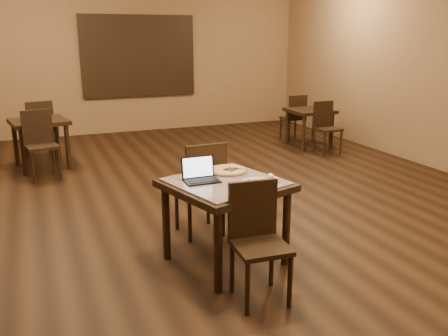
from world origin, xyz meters
name	(u,v)px	position (x,y,z in m)	size (l,w,h in m)	color
ground	(195,211)	(0.00, 0.00, 0.00)	(10.00, 10.00, 0.00)	black
wall_back	(114,59)	(0.00, 5.00, 1.50)	(8.00, 0.02, 3.00)	brown
mural	(139,56)	(0.50, 4.96, 1.55)	(2.34, 0.05, 1.64)	navy
tiled_table	(225,192)	(-0.16, -1.30, 0.66)	(1.14, 1.14, 0.76)	black
chair_main_near	(257,234)	(-0.15, -1.92, 0.52)	(0.42, 0.42, 0.91)	black
chair_main_far	(202,184)	(-0.15, -0.68, 0.55)	(0.45, 0.45, 0.98)	black
laptop	(200,174)	(-0.36, -1.20, 0.82)	(0.29, 0.23, 0.20)	black
plate	(257,183)	(0.06, -1.48, 0.77)	(0.28, 0.28, 0.02)	white
pizza_slice	(258,181)	(0.06, -1.48, 0.79)	(0.19, 0.19, 0.02)	beige
pizza_pan	(228,172)	(-0.04, -1.06, 0.77)	(0.33, 0.33, 0.01)	silver
pizza_whole	(228,170)	(-0.04, -1.06, 0.78)	(0.35, 0.35, 0.02)	beige
spatula	(230,170)	(-0.02, -1.08, 0.79)	(0.11, 0.27, 0.01)	silver
napkin_roll	(274,178)	(0.24, -1.44, 0.78)	(0.05, 0.18, 0.04)	white
other_table_a	(310,116)	(3.00, 2.37, 0.57)	(0.73, 0.73, 0.68)	black
other_table_a_chair_near	(326,124)	(3.00, 1.85, 0.50)	(0.39, 0.39, 0.88)	black
other_table_a_chair_far	(295,115)	(3.00, 2.88, 0.50)	(0.39, 0.39, 0.88)	black
other_table_b	(39,128)	(-1.57, 2.69, 0.62)	(0.92, 0.92, 0.74)	black
other_table_b_chair_near	(40,140)	(-1.58, 2.13, 0.54)	(0.48, 0.48, 0.96)	black
other_table_b_chair_far	(40,126)	(-1.55, 3.25, 0.54)	(0.48, 0.48, 0.96)	black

